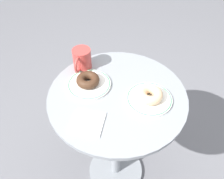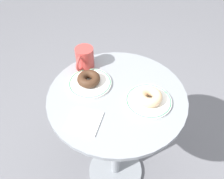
{
  "view_description": "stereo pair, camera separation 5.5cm",
  "coord_description": "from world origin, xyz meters",
  "px_view_note": "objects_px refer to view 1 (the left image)",
  "views": [
    {
      "loc": [
        0.19,
        -0.7,
        1.51
      ],
      "look_at": [
        -0.03,
        0.01,
        0.75
      ],
      "focal_mm": 38.8,
      "sensor_mm": 36.0,
      "label": 1
    },
    {
      "loc": [
        0.24,
        -0.68,
        1.51
      ],
      "look_at": [
        -0.03,
        0.01,
        0.75
      ],
      "focal_mm": 38.8,
      "sensor_mm": 36.0,
      "label": 2
    }
  ],
  "objects_px": {
    "cafe_table": "(117,127)",
    "donut_glazed": "(150,95)",
    "paper_napkin": "(88,122)",
    "plate_left": "(89,84)",
    "donut_chocolate": "(88,80)",
    "coffee_mug": "(82,59)",
    "plate_right": "(149,99)"
  },
  "relations": [
    {
      "from": "cafe_table",
      "to": "donut_chocolate",
      "type": "height_order",
      "value": "donut_chocolate"
    },
    {
      "from": "donut_chocolate",
      "to": "plate_right",
      "type": "bearing_deg",
      "value": -1.91
    },
    {
      "from": "donut_chocolate",
      "to": "donut_glazed",
      "type": "relative_size",
      "value": 0.95
    },
    {
      "from": "donut_chocolate",
      "to": "paper_napkin",
      "type": "xyz_separation_m",
      "value": [
        0.07,
        -0.2,
        -0.03
      ]
    },
    {
      "from": "donut_glazed",
      "to": "coffee_mug",
      "type": "height_order",
      "value": "coffee_mug"
    },
    {
      "from": "donut_chocolate",
      "to": "donut_glazed",
      "type": "height_order",
      "value": "donut_glazed"
    },
    {
      "from": "plate_right",
      "to": "paper_napkin",
      "type": "height_order",
      "value": "plate_right"
    },
    {
      "from": "paper_napkin",
      "to": "plate_left",
      "type": "bearing_deg",
      "value": 109.16
    },
    {
      "from": "cafe_table",
      "to": "paper_napkin",
      "type": "relative_size",
      "value": 6.03
    },
    {
      "from": "cafe_table",
      "to": "plate_left",
      "type": "distance_m",
      "value": 0.29
    },
    {
      "from": "cafe_table",
      "to": "plate_right",
      "type": "bearing_deg",
      "value": 4.4
    },
    {
      "from": "plate_left",
      "to": "donut_chocolate",
      "type": "relative_size",
      "value": 1.87
    },
    {
      "from": "donut_glazed",
      "to": "paper_napkin",
      "type": "distance_m",
      "value": 0.29
    },
    {
      "from": "cafe_table",
      "to": "plate_left",
      "type": "relative_size",
      "value": 3.73
    },
    {
      "from": "plate_right",
      "to": "donut_chocolate",
      "type": "height_order",
      "value": "donut_chocolate"
    },
    {
      "from": "donut_chocolate",
      "to": "coffee_mug",
      "type": "bearing_deg",
      "value": 123.57
    },
    {
      "from": "cafe_table",
      "to": "coffee_mug",
      "type": "height_order",
      "value": "coffee_mug"
    },
    {
      "from": "plate_left",
      "to": "donut_glazed",
      "type": "relative_size",
      "value": 1.79
    },
    {
      "from": "plate_left",
      "to": "paper_napkin",
      "type": "xyz_separation_m",
      "value": [
        0.07,
        -0.2,
        -0.0
      ]
    },
    {
      "from": "plate_left",
      "to": "plate_right",
      "type": "height_order",
      "value": "same"
    },
    {
      "from": "paper_napkin",
      "to": "plate_right",
      "type": "bearing_deg",
      "value": 42.59
    },
    {
      "from": "plate_right",
      "to": "cafe_table",
      "type": "bearing_deg",
      "value": -175.6
    },
    {
      "from": "donut_chocolate",
      "to": "donut_glazed",
      "type": "bearing_deg",
      "value": -1.91
    },
    {
      "from": "donut_glazed",
      "to": "paper_napkin",
      "type": "xyz_separation_m",
      "value": [
        -0.21,
        -0.19,
        -0.03
      ]
    },
    {
      "from": "plate_right",
      "to": "paper_napkin",
      "type": "bearing_deg",
      "value": -137.41
    },
    {
      "from": "plate_left",
      "to": "donut_glazed",
      "type": "xyz_separation_m",
      "value": [
        0.28,
        -0.01,
        0.03
      ]
    },
    {
      "from": "cafe_table",
      "to": "coffee_mug",
      "type": "distance_m",
      "value": 0.39
    },
    {
      "from": "plate_left",
      "to": "paper_napkin",
      "type": "relative_size",
      "value": 1.61
    },
    {
      "from": "plate_right",
      "to": "donut_glazed",
      "type": "xyz_separation_m",
      "value": [
        -0.0,
        -0.0,
        0.03
      ]
    },
    {
      "from": "plate_left",
      "to": "plate_right",
      "type": "relative_size",
      "value": 1.0
    },
    {
      "from": "donut_glazed",
      "to": "plate_left",
      "type": "bearing_deg",
      "value": 178.12
    },
    {
      "from": "cafe_table",
      "to": "donut_glazed",
      "type": "distance_m",
      "value": 0.31
    }
  ]
}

